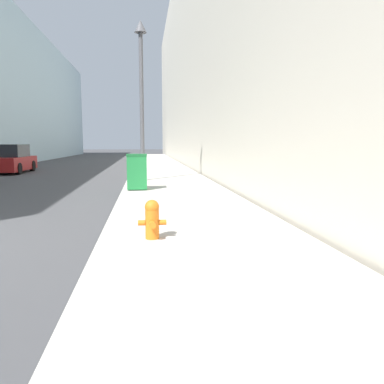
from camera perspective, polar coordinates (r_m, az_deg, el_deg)
The scene contains 6 objects.
sidewalk_right at distance 23.60m, azimuth -4.71°, elevation 3.47°, with size 3.58×60.00×0.13m.
building_right_stone at distance 33.44m, azimuth 8.91°, elevation 18.95°, with size 12.00×60.00×16.82m.
fire_hydrant at distance 6.21m, azimuth -6.09°, elevation -4.03°, with size 0.47×0.35×0.65m.
trash_bin at distance 12.80m, azimuth -8.37°, elevation 3.12°, with size 0.68×0.65×1.21m.
lamppost at distance 16.23m, azimuth -7.73°, elevation 16.11°, with size 0.50×0.50×6.53m.
parked_sedan_near at distance 23.84m, azimuth -25.91°, elevation 4.41°, with size 1.84×4.27×1.62m.
Camera 1 is at (4.84, -5.53, 1.70)m, focal length 35.00 mm.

